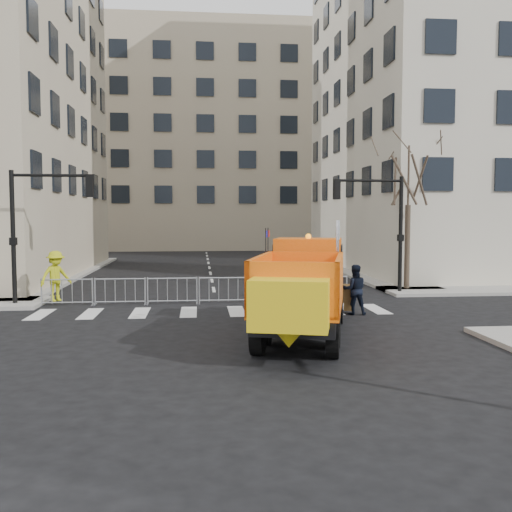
{
  "coord_description": "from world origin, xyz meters",
  "views": [
    {
      "loc": [
        -0.68,
        -15.8,
        3.59
      ],
      "look_at": [
        1.14,
        2.5,
        2.3
      ],
      "focal_mm": 40.0,
      "sensor_mm": 36.0,
      "label": 1
    }
  ],
  "objects": [
    {
      "name": "cop_c",
      "position": [
        2.95,
        5.37,
        0.84
      ],
      "size": [
        0.73,
        1.06,
        1.68
      ],
      "primitive_type": "imported",
      "rotation": [
        0.0,
        0.0,
        4.35
      ],
      "color": "black",
      "rests_on": "ground"
    },
    {
      "name": "traffic_light_right",
      "position": [
        8.5,
        9.5,
        2.7
      ],
      "size": [
        0.18,
        0.18,
        5.4
      ],
      "primitive_type": "cylinder",
      "color": "black",
      "rests_on": "ground"
    },
    {
      "name": "worker",
      "position": [
        -6.49,
        7.85,
        1.17
      ],
      "size": [
        1.49,
        1.44,
        2.04
      ],
      "primitive_type": "imported",
      "rotation": [
        0.0,
        0.0,
        0.71
      ],
      "color": "#B6BB16",
      "rests_on": "sidewalk_back"
    },
    {
      "name": "newspaper_box",
      "position": [
        2.99,
        8.65,
        0.7
      ],
      "size": [
        0.48,
        0.44,
        1.1
      ],
      "primitive_type": "cube",
      "rotation": [
        0.0,
        0.0,
        -0.08
      ],
      "color": "#A00C1E",
      "rests_on": "sidewalk_back"
    },
    {
      "name": "plow_truck",
      "position": [
        2.31,
        0.47,
        1.54
      ],
      "size": [
        4.67,
        9.24,
        3.47
      ],
      "rotation": [
        0.0,
        0.0,
        1.3
      ],
      "color": "black",
      "rests_on": "ground"
    },
    {
      "name": "traffic_light_left",
      "position": [
        -8.0,
        7.5,
        2.7
      ],
      "size": [
        0.18,
        0.18,
        5.4
      ],
      "primitive_type": "cylinder",
      "color": "black",
      "rests_on": "ground"
    },
    {
      "name": "crowd_barriers",
      "position": [
        -0.75,
        7.6,
        0.55
      ],
      "size": [
        12.6,
        0.6,
        1.1
      ],
      "primitive_type": null,
      "color": "#9EA0A5",
      "rests_on": "ground"
    },
    {
      "name": "sidewalk_back",
      "position": [
        0.0,
        8.5,
        0.07
      ],
      "size": [
        64.0,
        5.0,
        0.15
      ],
      "primitive_type": "cube",
      "color": "gray",
      "rests_on": "ground"
    },
    {
      "name": "building_far",
      "position": [
        0.0,
        52.0,
        12.0
      ],
      "size": [
        30.0,
        18.0,
        24.0
      ],
      "primitive_type": "cube",
      "color": "tan",
      "rests_on": "ground"
    },
    {
      "name": "building_right",
      "position": [
        20.0,
        22.0,
        16.0
      ],
      "size": [
        22.0,
        22.0,
        32.0
      ],
      "primitive_type": "cube",
      "color": "#BAB09E",
      "rests_on": "ground"
    },
    {
      "name": "ground",
      "position": [
        0.0,
        0.0,
        0.0
      ],
      "size": [
        120.0,
        120.0,
        0.0
      ],
      "primitive_type": "plane",
      "color": "black",
      "rests_on": "ground"
    },
    {
      "name": "cop_a",
      "position": [
        2.39,
        4.71,
        0.88
      ],
      "size": [
        0.76,
        0.66,
        1.76
      ],
      "primitive_type": "imported",
      "rotation": [
        0.0,
        0.0,
        3.6
      ],
      "color": "black",
      "rests_on": "ground"
    },
    {
      "name": "cop_b",
      "position": [
        4.95,
        4.39,
        0.92
      ],
      "size": [
        0.96,
        0.79,
        1.83
      ],
      "primitive_type": "imported",
      "rotation": [
        0.0,
        0.0,
        3.03
      ],
      "color": "black",
      "rests_on": "ground"
    },
    {
      "name": "street_tree",
      "position": [
        9.2,
        10.5,
        3.75
      ],
      "size": [
        3.0,
        3.0,
        7.5
      ],
      "primitive_type": null,
      "color": "#382B21",
      "rests_on": "ground"
    }
  ]
}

